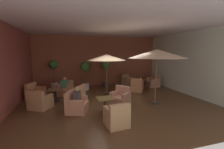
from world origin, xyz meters
TOP-DOWN VIEW (x-y plane):
  - ground_plane at (0.00, 0.00)m, footprint 9.19×8.32m
  - wall_back_brick at (0.00, 4.12)m, footprint 9.19×0.08m
  - wall_left_accent at (-4.56, 0.00)m, footprint 0.08×8.32m
  - wall_right_plain at (4.56, 0.00)m, footprint 0.08×8.32m
  - ceiling_slab at (0.00, 0.00)m, footprint 9.19×8.32m
  - cafe_table_front_left at (2.64, 2.44)m, footprint 0.73×0.73m
  - armchair_front_left_north at (3.72, 2.45)m, footprint 0.81×0.73m
  - armchair_front_left_east at (2.09, 3.36)m, footprint 1.03×1.04m
  - armchair_front_left_south at (2.01, 1.57)m, footprint 1.03×1.04m
  - cafe_table_front_right at (-0.79, -1.29)m, footprint 0.67×0.67m
  - armchair_front_right_north at (0.14, -0.55)m, footprint 1.04×1.06m
  - armchair_front_right_east at (-1.91, -0.88)m, footprint 1.01×1.02m
  - armchair_front_right_south at (-0.67, -2.47)m, footprint 0.77×0.83m
  - cafe_table_mid_center at (-2.84, 0.93)m, footprint 0.78×0.78m
  - armchair_mid_center_north at (-2.39, 1.97)m, footprint 0.98×1.00m
  - armchair_mid_center_east at (-3.87, 1.39)m, footprint 0.98×0.99m
  - armchair_mid_center_south at (-3.42, -0.05)m, footprint 1.08×1.07m
  - armchair_mid_center_west at (-1.83, 0.40)m, footprint 1.02×1.03m
  - patio_umbrella_tall_red at (0.00, 1.54)m, footprint 2.26×2.26m
  - patio_umbrella_center_beige at (1.78, -0.87)m, footprint 2.63×2.63m
  - potted_tree_left_corner at (-1.11, 2.84)m, footprint 0.65×0.65m
  - potted_tree_mid_left at (-3.10, 3.55)m, footprint 0.56×0.56m
  - potted_tree_mid_right at (0.39, 3.39)m, footprint 0.62×0.62m
  - patron_blue_shirt at (-1.87, -0.89)m, footprint 0.34×0.41m
  - patron_by_window at (-2.40, 1.93)m, footprint 0.45×0.38m
  - iced_drink_cup at (2.71, 2.51)m, footprint 0.08×0.08m

SIDE VIEW (x-z plane):
  - ground_plane at x=0.00m, z-range -0.02..0.00m
  - armchair_front_left_east at x=2.09m, z-range -0.10..0.71m
  - armchair_mid_center_north at x=-2.39m, z-range -0.09..0.71m
  - armchair_mid_center_south at x=-3.42m, z-range -0.12..0.74m
  - armchair_front_right_north at x=0.14m, z-range -0.12..0.75m
  - armchair_front_right_east at x=-1.91m, z-range -0.12..0.75m
  - armchair_front_right_south at x=-0.67m, z-range -0.10..0.73m
  - armchair_mid_center_west at x=-1.83m, z-range -0.11..0.74m
  - armchair_front_left_north at x=3.72m, z-range -0.11..0.76m
  - armchair_mid_center_east at x=-3.87m, z-range -0.12..0.77m
  - armchair_front_left_south at x=2.01m, z-range -0.10..0.76m
  - cafe_table_front_right at x=-0.79m, z-range 0.16..0.79m
  - cafe_table_front_left at x=2.64m, z-range 0.17..0.79m
  - cafe_table_mid_center at x=-2.84m, z-range 0.17..0.79m
  - iced_drink_cup at x=2.71m, z-range 0.63..0.74m
  - patron_by_window at x=-2.40m, z-range 0.39..1.01m
  - patron_blue_shirt at x=-1.87m, z-range 0.38..1.05m
  - potted_tree_mid_left at x=-3.10m, z-range 0.21..2.16m
  - potted_tree_left_corner at x=-1.11m, z-range 0.33..2.21m
  - potted_tree_mid_right at x=0.39m, z-range 0.37..2.23m
  - wall_back_brick at x=0.00m, z-range 0.00..3.65m
  - wall_left_accent at x=-4.56m, z-range 0.00..3.65m
  - wall_right_plain at x=4.56m, z-range 0.00..3.65m
  - patio_umbrella_tall_red at x=0.00m, z-range 0.99..3.34m
  - patio_umbrella_center_beige at x=1.78m, z-range 1.08..3.68m
  - ceiling_slab at x=0.00m, z-range 3.65..3.71m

